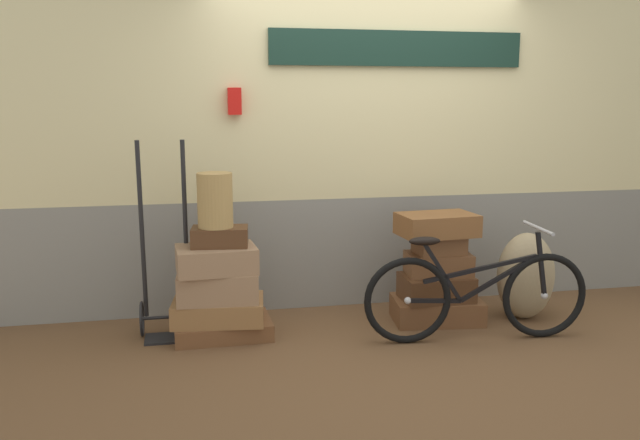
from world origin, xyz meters
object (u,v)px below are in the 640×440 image
object	(u,v)px
suitcase_1	(218,310)
suitcase_4	(220,237)
suitcase_3	(216,259)
suitcase_5	(437,310)
burlap_sack	(526,276)
luggage_trolley	(166,287)
wicker_basket	(215,200)
suitcase_6	(436,287)
suitcase_0	(223,327)
suitcase_7	(438,264)
suitcase_9	(437,225)
bicycle	(476,295)
suitcase_2	(218,286)
suitcase_8	(439,244)

from	to	relation	value
suitcase_1	suitcase_4	distance (m)	0.54
suitcase_3	suitcase_5	distance (m)	1.74
burlap_sack	luggage_trolley	bearing A→B (deg)	176.42
suitcase_1	burlap_sack	xyz separation A→B (m)	(2.35, -0.05, 0.14)
wicker_basket	burlap_sack	size ratio (longest dim) A/B	0.56
suitcase_1	suitcase_6	world-z (taller)	suitcase_6
suitcase_1	luggage_trolley	bearing A→B (deg)	168.42
suitcase_1	suitcase_0	bearing A→B (deg)	49.35
suitcase_3	luggage_trolley	world-z (taller)	luggage_trolley
suitcase_7	suitcase_9	size ratio (longest dim) A/B	0.86
suitcase_4	suitcase_5	distance (m)	1.76
suitcase_5	suitcase_7	xyz separation A→B (m)	(0.00, 0.00, 0.36)
suitcase_7	suitcase_3	bearing A→B (deg)	-172.56
suitcase_9	burlap_sack	world-z (taller)	suitcase_9
suitcase_3	suitcase_7	size ratio (longest dim) A/B	1.14
suitcase_3	suitcase_4	xyz separation A→B (m)	(0.03, 0.02, 0.16)
suitcase_7	suitcase_1	bearing A→B (deg)	-173.23
suitcase_1	wicker_basket	distance (m)	0.79
suitcase_4	bicycle	world-z (taller)	bicycle
luggage_trolley	burlap_sack	size ratio (longest dim) A/B	2.09
suitcase_3	suitcase_7	world-z (taller)	suitcase_3
suitcase_0	burlap_sack	bearing A→B (deg)	-3.35
suitcase_2	suitcase_4	distance (m)	0.35
suitcase_1	suitcase_9	bearing A→B (deg)	7.21
suitcase_9	luggage_trolley	xyz separation A→B (m)	(-2.00, 0.11, -0.39)
suitcase_1	bicycle	distance (m)	1.82
wicker_basket	luggage_trolley	distance (m)	0.74
suitcase_2	burlap_sack	distance (m)	2.35
luggage_trolley	suitcase_0	bearing A→B (deg)	-13.54
suitcase_9	wicker_basket	distance (m)	1.66
suitcase_6	suitcase_2	bearing A→B (deg)	-178.99
suitcase_5	suitcase_6	xyz separation A→B (m)	(-0.02, -0.02, 0.18)
burlap_sack	bicycle	distance (m)	0.69
suitcase_3	bicycle	xyz separation A→B (m)	(1.77, -0.40, -0.25)
bicycle	suitcase_0	bearing A→B (deg)	165.53
luggage_trolley	suitcase_2	bearing A→B (deg)	-21.60
suitcase_9	bicycle	xyz separation A→B (m)	(0.13, -0.44, -0.42)
suitcase_3	suitcase_4	world-z (taller)	suitcase_4
suitcase_9	wicker_basket	world-z (taller)	wicker_basket
suitcase_1	suitcase_7	xyz separation A→B (m)	(1.66, 0.02, 0.25)
suitcase_2	suitcase_5	distance (m)	1.69
suitcase_8	wicker_basket	size ratio (longest dim) A/B	0.94
suitcase_4	suitcase_8	bearing A→B (deg)	7.28
suitcase_1	suitcase_5	world-z (taller)	suitcase_1
suitcase_6	burlap_sack	xyz separation A→B (m)	(0.71, -0.05, 0.07)
suitcase_6	bicycle	distance (m)	0.45
suitcase_0	suitcase_7	world-z (taller)	suitcase_7
suitcase_6	suitcase_8	distance (m)	0.33
suitcase_9	suitcase_5	bearing A→B (deg)	6.47
suitcase_0	suitcase_7	distance (m)	1.68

